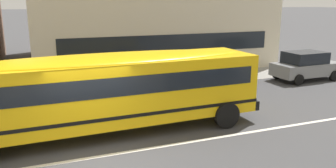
% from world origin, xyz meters
% --- Properties ---
extents(ground_plane, '(400.00, 400.00, 0.00)m').
position_xyz_m(ground_plane, '(0.00, 0.00, 0.00)').
color(ground_plane, '#424244').
extents(sidewalk_far, '(120.00, 3.00, 0.01)m').
position_xyz_m(sidewalk_far, '(0.00, 8.20, 0.01)').
color(sidewalk_far, gray).
rests_on(sidewalk_far, ground_plane).
extents(lane_centreline, '(110.00, 0.16, 0.01)m').
position_xyz_m(lane_centreline, '(0.00, 0.00, 0.00)').
color(lane_centreline, silver).
rests_on(lane_centreline, ground_plane).
extents(school_bus, '(12.18, 2.89, 2.71)m').
position_xyz_m(school_bus, '(0.55, 1.79, 1.61)').
color(school_bus, yellow).
rests_on(school_bus, ground_plane).
extents(parked_car_grey_near_corner, '(3.95, 1.98, 1.64)m').
position_xyz_m(parked_car_grey_near_corner, '(12.85, 5.66, 0.84)').
color(parked_car_grey_near_corner, gray).
rests_on(parked_car_grey_near_corner, ground_plane).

